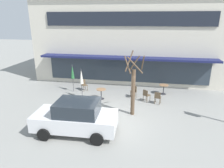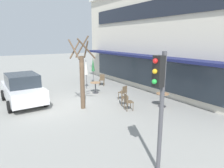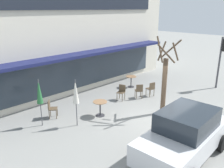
# 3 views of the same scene
# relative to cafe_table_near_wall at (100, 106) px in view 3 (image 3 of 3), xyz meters

# --- Properties ---
(ground_plane) EXTENTS (80.00, 80.00, 0.00)m
(ground_plane) POSITION_rel_cafe_table_near_wall_xyz_m (1.45, -2.59, -0.52)
(ground_plane) COLOR gray
(building_facade) EXTENTS (17.04, 9.10, 7.76)m
(building_facade) POSITION_rel_cafe_table_near_wall_xyz_m (1.45, 7.38, 3.36)
(building_facade) COLOR beige
(building_facade) RESTS_ON ground
(cafe_table_near_wall) EXTENTS (0.70, 0.70, 0.76)m
(cafe_table_near_wall) POSITION_rel_cafe_table_near_wall_xyz_m (0.00, 0.00, 0.00)
(cafe_table_near_wall) COLOR #333338
(cafe_table_near_wall) RESTS_ON ground
(cafe_table_streetside) EXTENTS (0.70, 0.70, 0.76)m
(cafe_table_streetside) POSITION_rel_cafe_table_near_wall_xyz_m (4.55, 1.78, 0.00)
(cafe_table_streetside) COLOR #333338
(cafe_table_streetside) RESTS_ON ground
(patio_umbrella_green_folded) EXTENTS (0.28, 0.28, 2.20)m
(patio_umbrella_green_folded) POSITION_rel_cafe_table_near_wall_xyz_m (-1.45, 0.01, 1.11)
(patio_umbrella_green_folded) COLOR #4C4C51
(patio_umbrella_green_folded) RESTS_ON ground
(patio_umbrella_cream_folded) EXTENTS (0.28, 0.28, 2.20)m
(patio_umbrella_cream_folded) POSITION_rel_cafe_table_near_wall_xyz_m (-2.56, 1.16, 1.11)
(patio_umbrella_cream_folded) COLOR #4C4C51
(patio_umbrella_cream_folded) RESTS_ON ground
(cafe_chair_0) EXTENTS (0.50, 0.50, 0.89)m
(cafe_chair_0) POSITION_rel_cafe_table_near_wall_xyz_m (2.36, 0.70, 0.01)
(cafe_chair_0) COLOR brown
(cafe_chair_0) RESTS_ON ground
(cafe_chair_1) EXTENTS (0.56, 0.56, 0.89)m
(cafe_chair_1) POSITION_rel_cafe_table_near_wall_xyz_m (-1.80, 1.56, 0.01)
(cafe_chair_1) COLOR brown
(cafe_chair_1) RESTS_ON ground
(cafe_chair_2) EXTENTS (0.49, 0.49, 0.89)m
(cafe_chair_2) POSITION_rel_cafe_table_near_wall_xyz_m (4.01, -0.22, 0.01)
(cafe_chair_2) COLOR brown
(cafe_chair_2) RESTS_ON ground
(cafe_chair_3) EXTENTS (0.56, 0.56, 0.89)m
(cafe_chair_3) POSITION_rel_cafe_table_near_wall_xyz_m (3.23, 0.08, 0.01)
(cafe_chair_3) COLOR brown
(cafe_chair_3) RESTS_ON ground
(parked_sedan) EXTENTS (4.25, 2.12, 1.76)m
(parked_sedan) POSITION_rel_cafe_table_near_wall_xyz_m (-0.24, -4.63, 0.36)
(parked_sedan) COLOR silver
(parked_sedan) RESTS_ON ground
(street_tree) EXTENTS (1.21, 1.19, 3.88)m
(street_tree) POSITION_rel_cafe_table_near_wall_xyz_m (2.44, -2.06, 1.25)
(street_tree) COLOR brown
(street_tree) RESTS_ON ground
(traffic_light_pole) EXTENTS (0.26, 0.44, 3.40)m
(traffic_light_pole) POSITION_rel_cafe_table_near_wall_xyz_m (8.44, -2.54, 1.78)
(traffic_light_pole) COLOR #47474C
(traffic_light_pole) RESTS_ON ground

